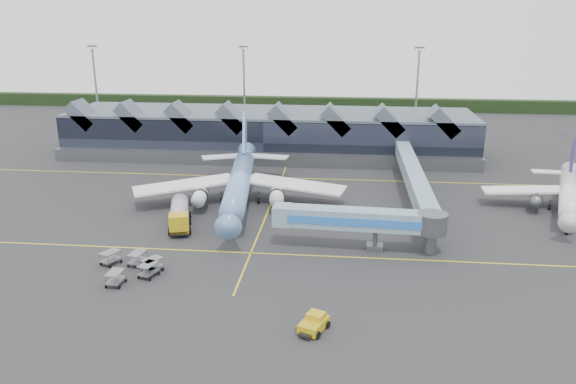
# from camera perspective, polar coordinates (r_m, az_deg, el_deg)

# --- Properties ---
(ground) EXTENTS (260.00, 260.00, 0.00)m
(ground) POSITION_cam_1_polar(r_m,az_deg,el_deg) (82.60, -2.88, -3.96)
(ground) COLOR #242426
(ground) RESTS_ON ground
(taxi_stripes) EXTENTS (120.00, 60.00, 0.01)m
(taxi_stripes) POSITION_cam_1_polar(r_m,az_deg,el_deg) (91.86, -1.94, -1.67)
(taxi_stripes) COLOR yellow
(taxi_stripes) RESTS_ON ground
(tree_line_far) EXTENTS (260.00, 4.00, 4.00)m
(tree_line_far) POSITION_cam_1_polar(r_m,az_deg,el_deg) (188.37, 2.22, 9.00)
(tree_line_far) COLOR black
(tree_line_far) RESTS_ON ground
(terminal) EXTENTS (90.00, 22.25, 12.52)m
(terminal) POSITION_cam_1_polar(r_m,az_deg,el_deg) (126.96, -1.95, 6.07)
(terminal) COLOR black
(terminal) RESTS_ON ground
(light_masts) EXTENTS (132.40, 42.56, 22.45)m
(light_masts) POSITION_cam_1_polar(r_m,az_deg,el_deg) (140.07, 9.70, 10.08)
(light_masts) COLOR gray
(light_masts) RESTS_ON ground
(main_airliner) EXTENTS (35.64, 41.24, 13.24)m
(main_airliner) POSITION_cam_1_polar(r_m,az_deg,el_deg) (93.53, -4.93, 1.13)
(main_airliner) COLOR #6D95DD
(main_airliner) RESTS_ON ground
(regional_jet) EXTENTS (25.51, 28.55, 10.08)m
(regional_jet) POSITION_cam_1_polar(r_m,az_deg,el_deg) (100.07, 26.68, -0.05)
(regional_jet) COLOR white
(regional_jet) RESTS_ON ground
(jet_bridge) EXTENTS (23.12, 4.61, 5.74)m
(jet_bridge) POSITION_cam_1_polar(r_m,az_deg,el_deg) (75.48, 8.22, -2.94)
(jet_bridge) COLOR #6A9AB2
(jet_bridge) RESTS_ON ground
(fuel_truck) EXTENTS (5.35, 11.09, 3.71)m
(fuel_truck) POSITION_cam_1_polar(r_m,az_deg,el_deg) (85.28, -10.96, -2.08)
(fuel_truck) COLOR black
(fuel_truck) RESTS_ON ground
(pushback_tug) EXTENTS (3.41, 4.18, 1.68)m
(pushback_tug) POSITION_cam_1_polar(r_m,az_deg,el_deg) (57.89, 2.63, -13.20)
(pushback_tug) COLOR gold
(pushback_tug) RESTS_ON ground
(baggage_carts) EXTENTS (8.57, 8.23, 1.70)m
(baggage_carts) POSITION_cam_1_polar(r_m,az_deg,el_deg) (72.02, -15.47, -7.17)
(baggage_carts) COLOR gray
(baggage_carts) RESTS_ON ground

